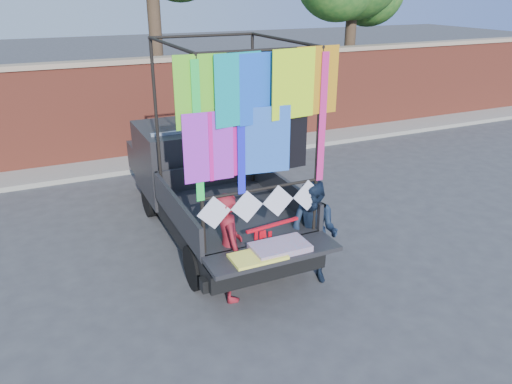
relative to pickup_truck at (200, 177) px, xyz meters
name	(u,v)px	position (x,y,z in m)	size (l,w,h in m)	color
ground	(238,286)	(-0.25, -2.48, -0.90)	(90.00, 90.00, 0.00)	#38383A
brick_wall	(134,109)	(-0.25, 4.52, 0.42)	(30.00, 0.45, 2.61)	#9B3F2D
curb	(145,162)	(-0.25, 3.82, -0.84)	(30.00, 1.20, 0.12)	gray
pickup_truck	(200,177)	(0.00, 0.00, 0.00)	(2.26, 5.68, 3.58)	black
woman	(229,246)	(-0.47, -2.67, -0.07)	(0.61, 0.40, 1.67)	maroon
man	(314,232)	(0.88, -2.77, -0.08)	(0.80, 0.62, 1.64)	#152134
streamer_bundle	(267,238)	(0.11, -2.73, -0.03)	(0.89, 0.16, 0.62)	red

